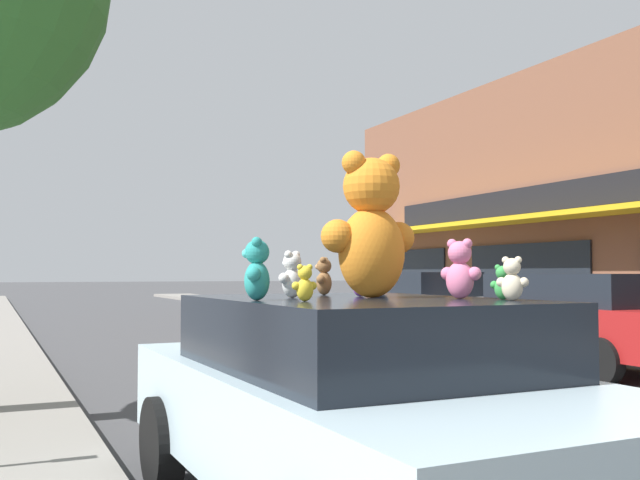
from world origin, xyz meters
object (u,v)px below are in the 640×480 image
(teddy_bear_teal, at_px, (257,270))
(teddy_bear_green, at_px, (503,283))
(teddy_bear_cream, at_px, (512,279))
(teddy_bear_black, at_px, (379,272))
(plush_art_car, at_px, (358,402))
(teddy_bear_brown, at_px, (324,277))
(teddy_bear_giant, at_px, (371,227))
(teddy_bear_yellow, at_px, (305,283))
(parked_car_far_center, at_px, (579,317))
(teddy_bear_white, at_px, (292,275))
(parked_car_far_right, at_px, (420,306))
(teddy_bear_purple, at_px, (360,281))
(teddy_bear_pink, at_px, (460,270))

(teddy_bear_teal, bearing_deg, teddy_bear_green, 94.06)
(teddy_bear_cream, bearing_deg, teddy_bear_black, -37.12)
(plush_art_car, bearing_deg, teddy_bear_green, -39.52)
(teddy_bear_green, bearing_deg, teddy_bear_brown, -13.52)
(teddy_bear_giant, relative_size, teddy_bear_yellow, 4.49)
(plush_art_car, distance_m, teddy_bear_teal, 1.11)
(teddy_bear_cream, relative_size, teddy_bear_green, 1.21)
(teddy_bear_giant, distance_m, parked_car_far_center, 8.39)
(teddy_bear_white, distance_m, parked_car_far_right, 12.00)
(teddy_bear_brown, distance_m, teddy_bear_black, 0.50)
(teddy_bear_yellow, distance_m, teddy_bear_white, 0.58)
(parked_car_far_right, bearing_deg, teddy_bear_giant, -124.42)
(plush_art_car, height_order, teddy_bear_yellow, teddy_bear_yellow)
(teddy_bear_giant, distance_m, teddy_bear_teal, 0.89)
(teddy_bear_cream, relative_size, teddy_bear_purple, 1.20)
(teddy_bear_yellow, bearing_deg, plush_art_car, -148.74)
(teddy_bear_cream, bearing_deg, teddy_bear_yellow, 30.67)
(plush_art_car, height_order, teddy_bear_green, teddy_bear_green)
(teddy_bear_green, relative_size, teddy_bear_brown, 0.76)
(teddy_bear_black, distance_m, parked_car_far_right, 11.04)
(teddy_bear_brown, relative_size, parked_car_far_right, 0.06)
(teddy_bear_green, distance_m, teddy_bear_white, 1.34)
(teddy_bear_yellow, bearing_deg, teddy_bear_teal, -50.40)
(teddy_bear_cream, height_order, teddy_bear_pink, teddy_bear_pink)
(plush_art_car, distance_m, teddy_bear_brown, 1.07)
(parked_car_far_right, bearing_deg, teddy_bear_yellow, -125.89)
(teddy_bear_giant, bearing_deg, teddy_bear_white, -27.69)
(teddy_bear_yellow, bearing_deg, teddy_bear_cream, 159.00)
(plush_art_car, bearing_deg, teddy_bear_yellow, -148.77)
(parked_car_far_right, bearing_deg, teddy_bear_purple, -124.91)
(teddy_bear_cream, height_order, teddy_bear_purple, teddy_bear_cream)
(teddy_bear_teal, xyz_separation_m, parked_car_far_right, (7.55, 9.90, -0.77))
(teddy_bear_giant, bearing_deg, teddy_bear_purple, -106.18)
(teddy_bear_green, xyz_separation_m, teddy_bear_brown, (-0.62, 1.28, 0.03))
(teddy_bear_green, height_order, teddy_bear_brown, teddy_bear_brown)
(teddy_bear_cream, xyz_separation_m, teddy_bear_white, (-0.99, 0.99, 0.02))
(plush_art_car, distance_m, teddy_bear_white, 0.92)
(plush_art_car, xyz_separation_m, teddy_bear_yellow, (-0.52, -0.32, 0.77))
(teddy_bear_giant, xyz_separation_m, teddy_bear_brown, (-0.03, 0.68, -0.33))
(teddy_bear_yellow, height_order, teddy_bear_teal, teddy_bear_teal)
(teddy_bear_green, height_order, teddy_bear_teal, teddy_bear_teal)
(teddy_bear_brown, xyz_separation_m, teddy_bear_white, (-0.45, -0.47, 0.01))
(parked_car_far_center, bearing_deg, teddy_bear_yellow, -144.28)
(parked_car_far_right, bearing_deg, teddy_bear_white, -126.87)
(teddy_bear_green, relative_size, teddy_bear_pink, 0.57)
(teddy_bear_brown, bearing_deg, teddy_bear_pink, 60.37)
(teddy_bear_yellow, bearing_deg, parked_car_far_center, -144.98)
(teddy_bear_teal, bearing_deg, teddy_bear_giant, 120.35)
(teddy_bear_teal, distance_m, teddy_bear_white, 0.48)
(teddy_bear_brown, relative_size, teddy_bear_teal, 0.75)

